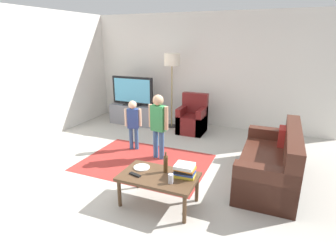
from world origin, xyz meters
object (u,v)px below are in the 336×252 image
Objects in this scene: tv at (132,91)px; book_stack at (185,170)px; armchair at (193,120)px; tv_remote at (135,175)px; couch at (274,164)px; child_center at (158,121)px; child_near_tv at (133,121)px; coffee_table at (159,179)px; plate at (142,167)px; bottle at (166,164)px; tv_stand at (134,114)px; soda_can at (171,179)px; floor_lamp at (172,64)px.

book_stack is at bearing -50.10° from tv.
tv_remote is (0.20, -3.08, 0.13)m from armchair.
child_center reaches higher than couch.
child_center reaches higher than child_near_tv.
armchair reaches higher than tv_remote.
plate is (-0.30, 0.10, 0.06)m from coffee_table.
plate is at bearing -58.24° from tv.
bottle is at bearing -47.24° from child_near_tv.
soda_can is (2.30, -3.12, 0.24)m from tv_stand.
soda_can is 0.57m from plate.
tv_stand is at bearing -171.28° from floor_lamp.
child_near_tv reaches higher than tv_stand.
coffee_table is at bearing -162.37° from book_stack.
couch is at bearing -3.03° from child_center.
tv_stand is 3.88m from soda_can.
tv_stand reaches higher than coffee_table.
bottle is at bearing 50.61° from tv_remote.
bottle is 0.37m from plate.
tv_stand is 1.60m from armchair.
armchair is at bearing -17.52° from floor_lamp.
armchair is 3.14× the size of bottle.
tv reaches higher than child_center.
floor_lamp is at bearing 104.52° from plate.
armchair is 0.51× the size of floor_lamp.
tv_stand is 4.19× the size of bottle.
floor_lamp is at bearing 104.84° from child_center.
soda_can is at bearing -54.69° from bottle.
tv_remote is at bearing -76.10° from floor_lamp.
floor_lamp reaches higher than coffee_table.
child_center reaches higher than bottle.
tv is at bearing 129.90° from book_stack.
armchair is 5.29× the size of tv_remote.
coffee_table is at bearing -55.05° from tv.
coffee_table is 0.36m from book_stack.
book_stack reaches higher than coffee_table.
couch is 15.00× the size of soda_can.
tv_stand is 0.67× the size of couch.
floor_lamp is 3.51m from book_stack.
couch is at bearing 53.28° from tv_remote.
armchair is 2.97m from book_stack.
bottle is 0.42m from tv_remote.
plate is at bearing -146.57° from couch.
book_stack is (1.41, -3.05, -1.04)m from floor_lamp.
soda_can is at bearing -114.72° from book_stack.
child_near_tv reaches higher than plate.
floor_lamp is at bearing 118.49° from tv_remote.
bottle is at bearing -53.28° from tv.
soda_can is at bearing -131.04° from couch.
tv is 5.00× the size of plate.
tv is at bearing -90.00° from tv_stand.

